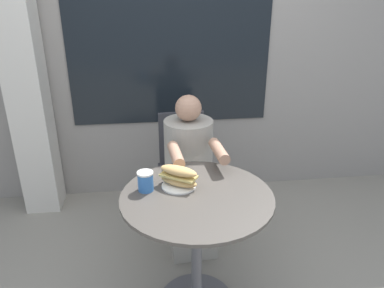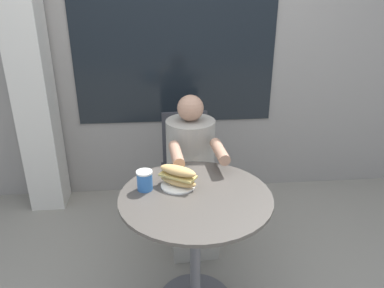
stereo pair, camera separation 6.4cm
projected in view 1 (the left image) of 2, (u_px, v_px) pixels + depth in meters
The scene contains 7 objects.
storefront_wall at pixel (174, 33), 3.00m from camera, with size 8.00×0.09×2.80m.
lattice_pillar at pixel (23, 66), 2.78m from camera, with size 0.27×0.27×2.40m.
cafe_table at pixel (197, 226), 2.04m from camera, with size 0.81×0.81×0.75m.
diner_chair at pixel (183, 158), 2.90m from camera, with size 0.41×0.41×0.87m.
seated_diner at pixel (190, 184), 2.60m from camera, with size 0.36×0.60×1.11m.
sandwich_on_plate at pixel (179, 177), 2.02m from camera, with size 0.23×0.19×0.12m.
drink_cup at pixel (146, 181), 1.99m from camera, with size 0.09×0.09×0.11m.
Camera 1 is at (-0.23, -1.68, 1.77)m, focal length 35.00 mm.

